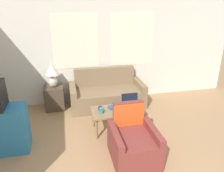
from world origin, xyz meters
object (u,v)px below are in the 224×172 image
Objects in this scene: table_lamp at (52,73)px; cup_navy at (100,108)px; armchair at (133,143)px; book_red at (115,107)px; coffee_table at (118,112)px; cup_yellow at (101,111)px; laptop at (131,105)px; couch at (107,95)px.

table_lamp is 1.56m from cup_navy.
armchair is 0.98m from book_red.
coffee_table is 0.36m from cup_yellow.
table_lamp is at bearing 124.86° from cup_yellow.
table_lamp is 1.70× the size of laptop.
armchair is 8.01× the size of cup_yellow.
table_lamp is at bearing 135.08° from coffee_table.
laptop reaches higher than cup_navy.
couch is 1.72× the size of coffee_table.
laptop is 3.05× the size of cup_yellow.
couch is at bearing 103.74° from laptop.
coffee_table is 3.10× the size of laptop.
laptop is (1.54, -1.23, -0.40)m from table_lamp.
cup_yellow is at bearing -170.03° from coffee_table.
cup_navy is (-0.34, 0.07, 0.09)m from coffee_table.
couch reaches higher than coffee_table.
table_lamp is 5.19× the size of cup_yellow.
table_lamp is 2.10× the size of book_red.
couch is at bearing -4.37° from table_lamp.
table_lamp is at bearing 127.75° from cup_navy.
coffee_table is 0.36m from cup_navy.
armchair reaches higher than laptop.
couch is 1.42m from table_lamp.
laptop is at bearing -13.98° from book_red.
coffee_table is at bearing -11.33° from cup_navy.
laptop is at bearing -3.64° from cup_navy.
armchair reaches higher than cup_yellow.
armchair is 1.02m from cup_navy.
laptop is at bearing 75.18° from armchair.
cup_navy is (-0.62, 0.04, -0.02)m from laptop.
book_red is at bearing -43.14° from table_lamp.
book_red is (0.31, 0.17, -0.04)m from cup_yellow.
cup_yellow is at bearing -91.30° from cup_navy.
book_red is at bearing 7.05° from cup_navy.
coffee_table is at bearing -174.11° from laptop.
table_lamp is 1.74m from book_red.
coffee_table is 0.13m from book_red.
cup_yellow is (0.92, -1.32, -0.40)m from table_lamp.
armchair reaches higher than book_red.
armchair reaches higher than coffee_table.
table_lamp reaches higher than armchair.
table_lamp is at bearing 141.41° from laptop.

